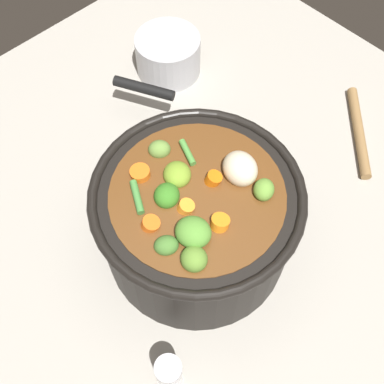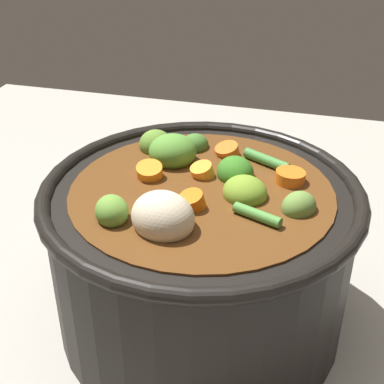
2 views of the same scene
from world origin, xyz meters
name	(u,v)px [view 1 (image 1 of 2)]	position (x,y,z in m)	size (l,w,h in m)	color
ground_plane	(196,243)	(0.00, 0.00, 0.00)	(1.10, 1.10, 0.00)	#9E998E
cooking_pot	(197,218)	(0.00, 0.00, 0.08)	(0.28, 0.28, 0.18)	black
salt_shaker	(169,373)	(0.16, 0.12, 0.03)	(0.03, 0.03, 0.07)	silver
small_saucepan	(167,56)	(-0.21, -0.29, 0.04)	(0.19, 0.16, 0.08)	#ADADB2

